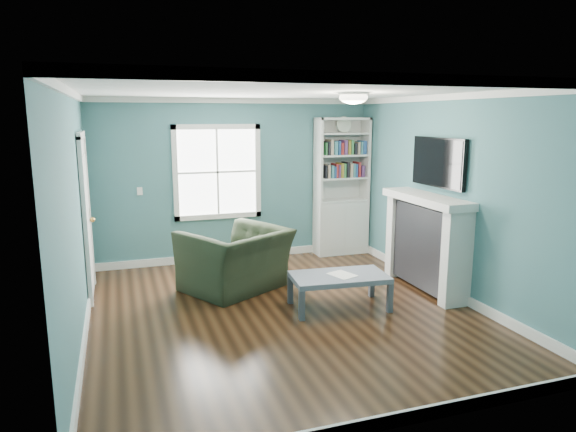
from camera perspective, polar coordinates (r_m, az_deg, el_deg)
name	(u,v)px	position (r m, az deg, el deg)	size (l,w,h in m)	color
floor	(284,312)	(6.29, -0.42, -10.61)	(5.00, 5.00, 0.00)	black
room_walls	(284,182)	(5.90, -0.44, 3.83)	(5.00, 5.00, 5.00)	#40737B
trim	(284,211)	(5.95, -0.43, 0.53)	(4.50, 5.00, 2.60)	white
window	(217,172)	(8.23, -7.85, 4.85)	(1.40, 0.06, 1.50)	white
bookshelf	(341,200)	(8.75, 5.91, 1.78)	(0.90, 0.35, 2.31)	silver
fireplace	(426,244)	(7.16, 15.11, -2.98)	(0.44, 1.58, 1.30)	black
tv	(438,162)	(7.05, 16.37, 5.74)	(0.06, 1.10, 0.65)	black
door	(86,215)	(7.08, -21.51, 0.11)	(0.12, 0.98, 2.17)	silver
ceiling_fixture	(353,97)	(6.28, 7.29, 13.02)	(0.38, 0.38, 0.15)	white
light_switch	(140,191)	(8.13, -16.14, 2.67)	(0.08, 0.01, 0.12)	white
recliner	(235,250)	(6.95, -5.87, -3.74)	(1.27, 0.83, 1.11)	black
coffee_table	(339,279)	(6.34, 5.71, -6.99)	(1.21, 0.74, 0.42)	#454952
paper_sheet	(342,275)	(6.32, 6.04, -6.50)	(0.25, 0.32, 0.00)	white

